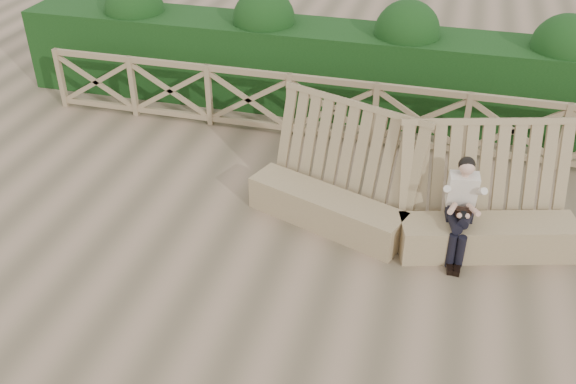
# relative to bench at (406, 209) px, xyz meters

# --- Properties ---
(ground) EXTENTS (60.00, 60.00, 0.00)m
(ground) POSITION_rel_bench_xyz_m (-1.50, -1.15, -0.40)
(ground) COLOR brown
(ground) RESTS_ON ground
(bench) EXTENTS (4.35, 1.46, 1.61)m
(bench) POSITION_rel_bench_xyz_m (0.00, 0.00, 0.00)
(bench) COLOR #8A744F
(bench) RESTS_ON ground
(woman) EXTENTS (0.39, 0.78, 1.33)m
(woman) POSITION_rel_bench_xyz_m (0.66, -0.21, 0.33)
(woman) COLOR black
(woman) RESTS_ON ground
(guardrail) EXTENTS (10.10, 0.09, 1.10)m
(guardrail) POSITION_rel_bench_xyz_m (-1.50, 2.35, 0.15)
(guardrail) COLOR #8E7152
(guardrail) RESTS_ON ground
(hedge) EXTENTS (12.00, 1.20, 1.50)m
(hedge) POSITION_rel_bench_xyz_m (-1.50, 3.55, 0.35)
(hedge) COLOR black
(hedge) RESTS_ON ground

